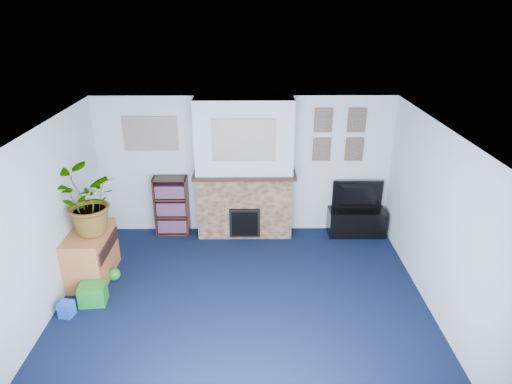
{
  "coord_description": "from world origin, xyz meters",
  "views": [
    {
      "loc": [
        0.13,
        -5.09,
        3.84
      ],
      "look_at": [
        0.18,
        0.79,
        1.33
      ],
      "focal_mm": 32.0,
      "sensor_mm": 36.0,
      "label": 1
    }
  ],
  "objects_px": {
    "television": "(358,196)",
    "sideboard": "(91,256)",
    "tv_stand": "(356,222)",
    "bookshelf": "(172,207)"
  },
  "relations": [
    {
      "from": "tv_stand",
      "to": "sideboard",
      "type": "distance_m",
      "value": 4.39
    },
    {
      "from": "television",
      "to": "sideboard",
      "type": "bearing_deg",
      "value": 18.16
    },
    {
      "from": "tv_stand",
      "to": "bookshelf",
      "type": "relative_size",
      "value": 0.93
    },
    {
      "from": "tv_stand",
      "to": "sideboard",
      "type": "bearing_deg",
      "value": -162.61
    },
    {
      "from": "tv_stand",
      "to": "television",
      "type": "bearing_deg",
      "value": 90.0
    },
    {
      "from": "bookshelf",
      "to": "television",
      "type": "bearing_deg",
      "value": -1.01
    },
    {
      "from": "tv_stand",
      "to": "television",
      "type": "xyz_separation_m",
      "value": [
        -0.0,
        0.02,
        0.49
      ]
    },
    {
      "from": "television",
      "to": "sideboard",
      "type": "height_order",
      "value": "television"
    },
    {
      "from": "tv_stand",
      "to": "television",
      "type": "height_order",
      "value": "television"
    },
    {
      "from": "bookshelf",
      "to": "sideboard",
      "type": "relative_size",
      "value": 1.09
    }
  ]
}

